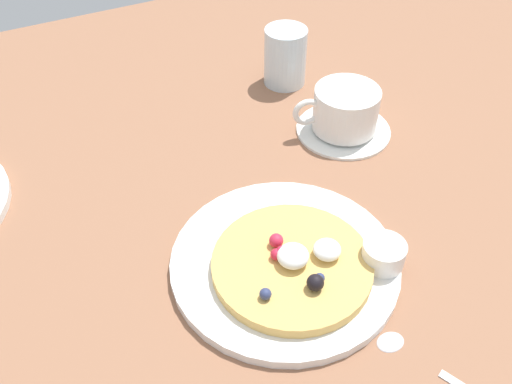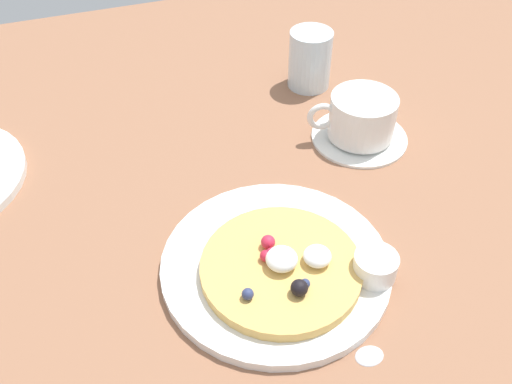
% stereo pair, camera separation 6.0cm
% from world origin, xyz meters
% --- Properties ---
extents(ground_plane, '(1.73, 1.26, 0.03)m').
position_xyz_m(ground_plane, '(0.00, 0.00, -0.01)').
color(ground_plane, '#8F6045').
extents(pancake_plate, '(0.25, 0.25, 0.01)m').
position_xyz_m(pancake_plate, '(0.08, -0.07, 0.01)').
color(pancake_plate, white).
rests_on(pancake_plate, ground_plane).
extents(pancake_with_berries, '(0.17, 0.17, 0.03)m').
position_xyz_m(pancake_with_berries, '(0.08, -0.08, 0.02)').
color(pancake_with_berries, '#DCAC57').
rests_on(pancake_with_berries, pancake_plate).
extents(syrup_ramekin, '(0.05, 0.05, 0.03)m').
position_xyz_m(syrup_ramekin, '(0.17, -0.12, 0.03)').
color(syrup_ramekin, white).
rests_on(syrup_ramekin, pancake_plate).
extents(coffee_saucer, '(0.13, 0.13, 0.01)m').
position_xyz_m(coffee_saucer, '(0.27, 0.11, 0.00)').
color(coffee_saucer, white).
rests_on(coffee_saucer, ground_plane).
extents(coffee_cup, '(0.12, 0.09, 0.06)m').
position_xyz_m(coffee_cup, '(0.27, 0.11, 0.04)').
color(coffee_cup, white).
rests_on(coffee_cup, coffee_saucer).
extents(teaspoon, '(0.08, 0.16, 0.01)m').
position_xyz_m(teaspoon, '(0.14, -0.23, 0.00)').
color(teaspoon, silver).
rests_on(teaspoon, ground_plane).
extents(water_glass, '(0.06, 0.06, 0.09)m').
position_xyz_m(water_glass, '(0.26, 0.26, 0.04)').
color(water_glass, silver).
rests_on(water_glass, ground_plane).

